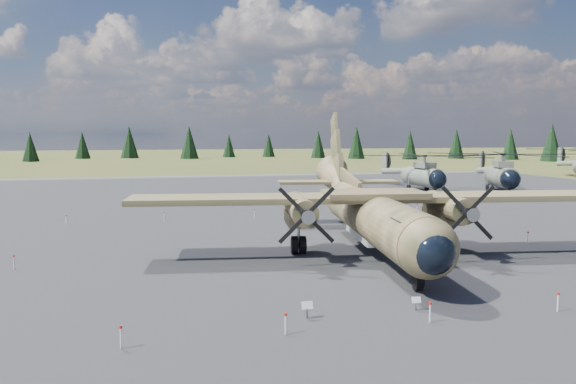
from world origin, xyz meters
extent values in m
plane|color=brown|center=(0.00, 0.00, 0.00)|extent=(500.00, 500.00, 0.00)
cube|color=#57565B|center=(0.00, 10.00, 0.00)|extent=(120.00, 120.00, 0.04)
cylinder|color=#3F4324|center=(4.63, -1.23, 2.41)|extent=(5.46, 19.07, 2.93)
sphere|color=#3F4324|center=(3.36, -10.57, 2.41)|extent=(3.24, 3.24, 2.87)
sphere|color=black|center=(3.28, -11.14, 2.36)|extent=(2.38, 2.38, 2.11)
cube|color=black|center=(3.58, -8.91, 3.19)|extent=(2.30, 1.94, 0.58)
cone|color=#3F4324|center=(6.30, 11.01, 3.51)|extent=(3.82, 7.52, 4.41)
cube|color=#ADB0B2|center=(4.77, -0.19, 1.20)|extent=(2.82, 6.49, 0.52)
cube|color=#31381D|center=(4.70, -0.71, 3.61)|extent=(30.57, 7.64, 0.37)
cube|color=#3F4324|center=(4.70, -0.71, 3.84)|extent=(6.74, 4.59, 0.37)
cylinder|color=#3F4324|center=(-0.01, -0.38, 3.03)|extent=(2.29, 5.61, 1.57)
cube|color=#3F4324|center=(0.10, 0.45, 2.35)|extent=(2.04, 3.74, 0.84)
cone|color=gray|center=(-0.47, -3.75, 3.03)|extent=(0.92, 1.04, 0.80)
cylinder|color=black|center=(0.10, 0.45, 0.58)|extent=(1.07, 1.27, 1.15)
cylinder|color=#3F4324|center=(9.33, -1.66, 3.03)|extent=(2.29, 5.61, 1.57)
cube|color=#3F4324|center=(9.44, -0.83, 2.35)|extent=(2.04, 3.74, 0.84)
cone|color=gray|center=(8.87, -5.03, 3.03)|extent=(0.92, 1.04, 0.80)
cylinder|color=black|center=(9.44, -0.83, 0.58)|extent=(1.07, 1.27, 1.15)
cube|color=#3F4324|center=(5.77, 7.07, 4.14)|extent=(1.36, 7.88, 1.76)
cube|color=#31381D|center=(6.37, 11.53, 3.56)|extent=(10.27, 3.64, 0.23)
cylinder|color=gray|center=(3.53, -9.32, 1.34)|extent=(0.17, 0.17, 0.94)
cylinder|color=black|center=(3.53, -9.32, 0.58)|extent=(0.50, 1.02, 0.98)
cylinder|color=#656A5C|center=(26.18, 35.01, 1.88)|extent=(2.95, 7.46, 2.55)
sphere|color=black|center=(26.38, 31.35, 1.83)|extent=(2.47, 2.47, 2.34)
sphere|color=#656A5C|center=(25.97, 38.67, 1.88)|extent=(2.47, 2.47, 2.34)
cube|color=#656A5C|center=(26.20, 34.61, 3.51)|extent=(1.91, 3.35, 0.76)
cylinder|color=gray|center=(26.20, 34.61, 4.28)|extent=(0.39, 0.39, 1.02)
cylinder|color=#656A5C|center=(25.76, 42.49, 2.24)|extent=(1.34, 8.73, 1.46)
cube|color=#656A5C|center=(25.55, 46.30, 3.51)|extent=(0.30, 1.44, 2.44)
cylinder|color=black|center=(25.90, 46.32, 3.51)|extent=(0.21, 2.65, 2.65)
cylinder|color=black|center=(26.35, 31.96, 0.41)|extent=(0.32, 0.71, 0.69)
cylinder|color=black|center=(24.74, 36.16, 0.41)|extent=(0.35, 0.83, 0.81)
cylinder|color=gray|center=(24.74, 36.16, 0.94)|extent=(0.15, 0.15, 1.48)
cylinder|color=black|center=(27.48, 36.31, 0.41)|extent=(0.35, 0.83, 0.81)
cylinder|color=gray|center=(27.48, 36.31, 0.94)|extent=(0.15, 0.15, 1.48)
cylinder|color=#656A5C|center=(35.90, 31.73, 1.98)|extent=(5.05, 8.17, 2.68)
sphere|color=black|center=(34.64, 28.08, 1.93)|extent=(3.13, 3.13, 2.46)
sphere|color=#656A5C|center=(37.16, 35.38, 1.98)|extent=(3.13, 3.13, 2.46)
cube|color=#656A5C|center=(35.76, 31.33, 3.70)|extent=(2.84, 3.84, 0.80)
cylinder|color=gray|center=(35.76, 31.33, 4.50)|extent=(0.49, 0.49, 1.07)
cylinder|color=#656A5C|center=(38.47, 39.18, 2.36)|extent=(3.84, 8.94, 1.53)
cube|color=#656A5C|center=(39.78, 42.98, 3.70)|extent=(0.71, 1.50, 2.57)
cylinder|color=black|center=(40.14, 42.85, 3.70)|extent=(0.97, 2.65, 2.79)
cylinder|color=black|center=(34.85, 28.69, 0.43)|extent=(0.52, 0.79, 0.73)
cylinder|color=black|center=(34.95, 33.42, 0.43)|extent=(0.58, 0.92, 0.86)
cylinder|color=gray|center=(34.95, 33.42, 0.99)|extent=(0.19, 0.19, 1.55)
cylinder|color=black|center=(37.68, 32.47, 0.43)|extent=(0.58, 0.92, 0.86)
cylinder|color=gray|center=(37.68, 32.47, 0.99)|extent=(0.19, 0.19, 1.55)
cylinder|color=#656A5C|center=(63.89, 52.65, 2.41)|extent=(3.46, 9.23, 1.56)
cube|color=#656A5C|center=(65.02, 56.59, 3.77)|extent=(0.65, 1.54, 2.62)
cylinder|color=black|center=(65.39, 56.49, 3.77)|extent=(0.85, 2.75, 2.84)
cube|color=gray|center=(-2.70, -11.83, 0.29)|extent=(0.08, 0.08, 0.58)
cube|color=white|center=(-2.70, -11.88, 0.57)|extent=(0.46, 0.20, 0.32)
cube|color=gray|center=(2.16, -11.90, 0.24)|extent=(0.07, 0.07, 0.48)
cube|color=white|center=(2.16, -11.95, 0.47)|extent=(0.40, 0.20, 0.27)
cylinder|color=white|center=(-10.00, -13.50, 0.40)|extent=(0.07, 0.07, 0.80)
cylinder|color=red|center=(-10.00, -13.50, 0.80)|extent=(0.12, 0.12, 0.10)
cylinder|color=white|center=(-4.00, -13.50, 0.40)|extent=(0.07, 0.07, 0.80)
cylinder|color=red|center=(-4.00, -13.50, 0.80)|extent=(0.12, 0.12, 0.10)
cylinder|color=white|center=(2.00, -13.50, 0.40)|extent=(0.07, 0.07, 0.80)
cylinder|color=red|center=(2.00, -13.50, 0.80)|extent=(0.12, 0.12, 0.10)
cylinder|color=white|center=(8.00, -13.50, 0.40)|extent=(0.07, 0.07, 0.80)
cylinder|color=red|center=(8.00, -13.50, 0.80)|extent=(0.12, 0.12, 0.10)
cylinder|color=white|center=(-16.00, 16.00, 0.40)|extent=(0.07, 0.07, 0.80)
cylinder|color=red|center=(-16.00, 16.00, 0.80)|extent=(0.12, 0.12, 0.10)
cylinder|color=white|center=(-8.00, 16.00, 0.40)|extent=(0.07, 0.07, 0.80)
cylinder|color=red|center=(-8.00, 16.00, 0.80)|extent=(0.12, 0.12, 0.10)
cylinder|color=white|center=(0.00, 16.00, 0.40)|extent=(0.07, 0.07, 0.80)
cylinder|color=red|center=(0.00, 16.00, 0.80)|extent=(0.12, 0.12, 0.10)
cylinder|color=white|center=(8.00, 16.00, 0.40)|extent=(0.07, 0.07, 0.80)
cylinder|color=red|center=(8.00, 16.00, 0.80)|extent=(0.12, 0.12, 0.10)
cylinder|color=white|center=(16.00, 16.00, 0.40)|extent=(0.07, 0.07, 0.80)
cylinder|color=red|center=(16.00, 16.00, 0.80)|extent=(0.12, 0.12, 0.10)
cylinder|color=white|center=(-16.50, 0.00, 0.40)|extent=(0.07, 0.07, 0.80)
cylinder|color=red|center=(-16.50, 0.00, 0.80)|extent=(0.12, 0.12, 0.10)
cylinder|color=white|center=(16.50, 0.00, 0.40)|extent=(0.07, 0.07, 0.80)
cylinder|color=red|center=(16.50, 0.00, 0.80)|extent=(0.12, 0.12, 0.10)
cone|color=black|center=(100.54, 103.58, 5.31)|extent=(5.94, 5.94, 10.61)
cone|color=black|center=(95.90, 115.85, 4.61)|extent=(5.17, 5.17, 9.23)
cone|color=black|center=(83.84, 126.31, 4.68)|extent=(5.24, 5.24, 9.36)
cone|color=black|center=(67.46, 125.08, 4.43)|extent=(4.96, 4.96, 8.86)
cone|color=black|center=(52.99, 132.81, 5.03)|extent=(5.64, 5.64, 10.06)
cone|color=black|center=(42.86, 140.65, 4.38)|extent=(4.91, 4.91, 8.76)
cone|color=black|center=(28.90, 152.39, 3.93)|extent=(4.40, 4.40, 7.85)
cone|color=black|center=(15.59, 153.61, 3.82)|extent=(4.28, 4.28, 7.64)
cone|color=black|center=(1.97, 144.34, 5.13)|extent=(5.75, 5.75, 10.26)
cone|color=black|center=(-16.40, 153.44, 5.11)|extent=(5.72, 5.72, 10.22)
cone|color=black|center=(-30.56, 152.32, 4.23)|extent=(4.74, 4.74, 8.47)
cone|color=black|center=(-42.45, 136.03, 4.13)|extent=(4.62, 4.62, 8.25)
camera|label=1|loc=(-8.69, -33.59, 7.59)|focal=35.00mm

